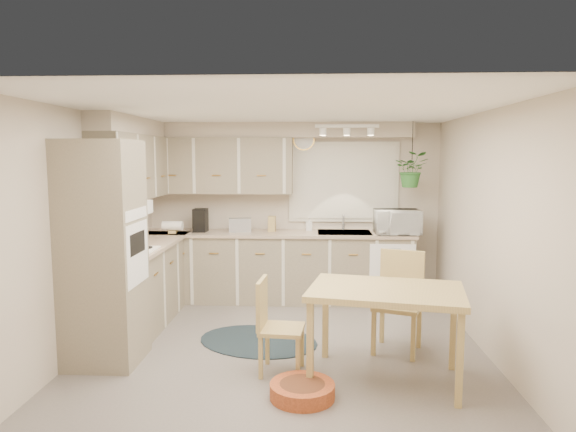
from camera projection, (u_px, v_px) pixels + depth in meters
The scene contains 35 objects.
floor at pixel (285, 350), 5.20m from camera, with size 4.20×4.20×0.00m, color slate.
ceiling at pixel (284, 109), 4.92m from camera, with size 4.20×4.20×0.00m, color white.
wall_back at pixel (293, 211), 7.14m from camera, with size 4.00×0.04×2.40m, color beige.
wall_front at pixel (264, 286), 2.98m from camera, with size 4.00×0.04×2.40m, color beige.
wall_left at pixel (86, 231), 5.16m from camera, with size 0.04×4.20×2.40m, color beige.
wall_right at pixel (490, 234), 4.96m from camera, with size 0.04×4.20×2.40m, color beige.
base_cab_left at pixel (146, 283), 6.10m from camera, with size 0.60×1.85×0.90m, color gray.
base_cab_back at pixel (277, 268), 6.94m from camera, with size 3.60×0.60×0.90m, color gray.
counter_left at pixel (146, 244), 6.04m from camera, with size 0.64×1.89×0.04m, color tan.
counter_back at pixel (277, 234), 6.88m from camera, with size 3.64×0.64×0.04m, color tan.
oven_stack at pixel (103, 253), 4.79m from camera, with size 0.65×0.65×2.10m, color gray.
wall_oven_face at pixel (137, 254), 4.77m from camera, with size 0.02×0.56×0.58m, color white.
upper_cab_left at pixel (135, 167), 6.07m from camera, with size 0.35×2.00×0.75m, color gray.
upper_cab_back at pixel (219, 166), 6.95m from camera, with size 2.00×0.35×0.75m, color gray.
soffit_left at pixel (132, 126), 6.01m from camera, with size 0.30×2.00×0.20m, color beige.
soffit_back at pixel (278, 130), 6.88m from camera, with size 3.60×0.30×0.20m, color beige.
cooktop at pixel (129, 251), 5.47m from camera, with size 0.52×0.58×0.02m, color white.
range_hood at pixel (126, 209), 5.42m from camera, with size 0.40×0.60×0.14m, color white.
window_blinds at pixel (344, 182), 7.03m from camera, with size 1.40×0.02×1.00m, color white.
window_frame at pixel (344, 182), 7.04m from camera, with size 1.50×0.02×1.10m, color beige.
sink at pixel (344, 235), 6.85m from camera, with size 0.70×0.48×0.10m, color #A2A5A9.
dishwasher_front at pixel (392, 276), 6.56m from camera, with size 0.58×0.01×0.83m, color white.
track_light_bar at pixel (347, 126), 6.43m from camera, with size 0.80×0.04×0.04m, color white.
wall_clock at pixel (304, 139), 6.99m from camera, with size 0.30×0.30×0.03m, color #ECB953.
dining_table at pixel (385, 334), 4.46m from camera, with size 1.30×0.87×0.82m, color tan.
chair_left at pixel (282, 326), 4.61m from camera, with size 0.40×0.40×0.86m, color tan.
chair_back at pixel (398, 303), 5.10m from camera, with size 0.47×0.47×1.00m, color tan.
braided_rug at pixel (258, 341), 5.43m from camera, with size 1.28×0.96×0.01m, color black.
pet_bed at pixel (302, 391), 4.15m from camera, with size 0.53×0.53×0.12m, color #C75927.
microwave at pixel (397, 219), 6.69m from camera, with size 0.58×0.32×0.39m, color white.
soap_bottle at pixel (309, 228), 7.01m from camera, with size 0.08×0.18×0.08m, color white.
hanging_plant at pixel (412, 174), 6.61m from camera, with size 0.42×0.46×0.36m, color #2F702C.
coffee_maker at pixel (201, 220), 6.92m from camera, with size 0.17×0.21×0.31m, color black.
toaster at pixel (240, 225), 6.92m from camera, with size 0.30×0.17×0.18m, color #A2A5A9.
knife_block at pixel (272, 224), 6.93m from camera, with size 0.10×0.10×0.21m, color tan.
Camera 1 is at (0.28, -5.00, 1.95)m, focal length 32.00 mm.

